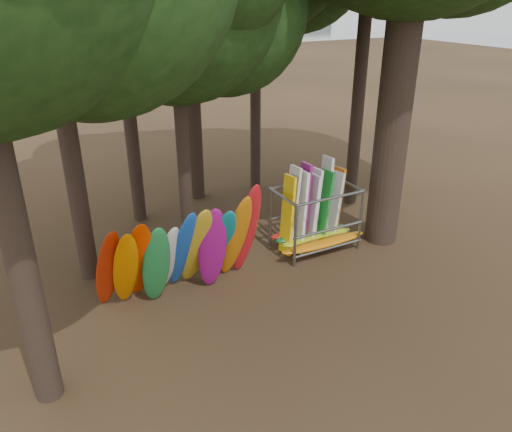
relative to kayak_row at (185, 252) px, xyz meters
name	(u,v)px	position (x,y,z in m)	size (l,w,h in m)	color
ground	(282,278)	(2.79, -0.40, -1.38)	(120.00, 120.00, 0.00)	#47331E
lake	(38,56)	(2.79, 59.60, -1.38)	(160.00, 160.00, 0.00)	gray
far_shore	(8,19)	(2.79, 109.60, 0.62)	(160.00, 4.00, 4.00)	black
kayak_row	(185,252)	(0.00, 0.00, 0.00)	(4.65, 2.16, 3.21)	#AF1E06
storage_rack	(315,220)	(4.66, 0.78, -0.40)	(3.09, 1.60, 2.91)	slate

